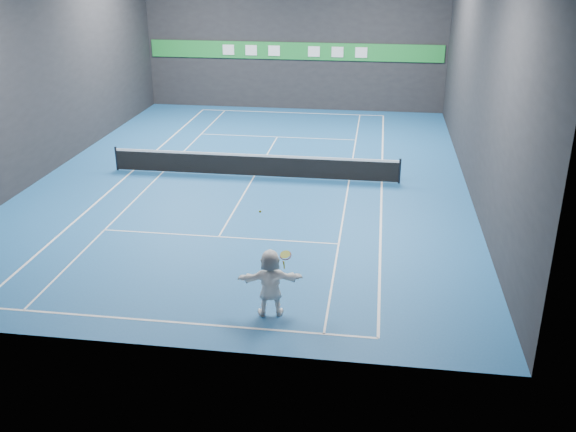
# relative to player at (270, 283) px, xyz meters

# --- Properties ---
(ground) EXTENTS (26.00, 26.00, 0.00)m
(ground) POSITION_rel_player_xyz_m (-2.60, 11.10, -0.94)
(ground) COLOR #1A5491
(ground) RESTS_ON ground
(wall_back) EXTENTS (18.00, 0.10, 9.00)m
(wall_back) POSITION_rel_player_xyz_m (-2.60, 24.10, 3.56)
(wall_back) COLOR black
(wall_back) RESTS_ON ground
(wall_front) EXTENTS (18.00, 0.10, 9.00)m
(wall_front) POSITION_rel_player_xyz_m (-2.60, -1.90, 3.56)
(wall_front) COLOR black
(wall_front) RESTS_ON ground
(wall_left) EXTENTS (0.10, 26.00, 9.00)m
(wall_left) POSITION_rel_player_xyz_m (-11.60, 11.10, 3.56)
(wall_left) COLOR black
(wall_left) RESTS_ON ground
(wall_right) EXTENTS (0.10, 26.00, 9.00)m
(wall_right) POSITION_rel_player_xyz_m (6.40, 11.10, 3.56)
(wall_right) COLOR black
(wall_right) RESTS_ON ground
(baseline_near) EXTENTS (10.98, 0.08, 0.01)m
(baseline_near) POSITION_rel_player_xyz_m (-2.60, -0.79, -0.94)
(baseline_near) COLOR white
(baseline_near) RESTS_ON ground
(baseline_far) EXTENTS (10.98, 0.08, 0.01)m
(baseline_far) POSITION_rel_player_xyz_m (-2.60, 22.99, -0.94)
(baseline_far) COLOR white
(baseline_far) RESTS_ON ground
(sideline_doubles_left) EXTENTS (0.08, 23.78, 0.01)m
(sideline_doubles_left) POSITION_rel_player_xyz_m (-8.09, 11.10, -0.94)
(sideline_doubles_left) COLOR white
(sideline_doubles_left) RESTS_ON ground
(sideline_doubles_right) EXTENTS (0.08, 23.78, 0.01)m
(sideline_doubles_right) POSITION_rel_player_xyz_m (2.89, 11.10, -0.94)
(sideline_doubles_right) COLOR white
(sideline_doubles_right) RESTS_ON ground
(sideline_singles_left) EXTENTS (0.06, 23.78, 0.01)m
(sideline_singles_left) POSITION_rel_player_xyz_m (-6.71, 11.10, -0.94)
(sideline_singles_left) COLOR white
(sideline_singles_left) RESTS_ON ground
(sideline_singles_right) EXTENTS (0.06, 23.78, 0.01)m
(sideline_singles_right) POSITION_rel_player_xyz_m (1.51, 11.10, -0.94)
(sideline_singles_right) COLOR white
(sideline_singles_right) RESTS_ON ground
(service_line_near) EXTENTS (8.23, 0.06, 0.01)m
(service_line_near) POSITION_rel_player_xyz_m (-2.60, 4.70, -0.94)
(service_line_near) COLOR white
(service_line_near) RESTS_ON ground
(service_line_far) EXTENTS (8.23, 0.06, 0.01)m
(service_line_far) POSITION_rel_player_xyz_m (-2.60, 17.50, -0.94)
(service_line_far) COLOR white
(service_line_far) RESTS_ON ground
(center_service_line) EXTENTS (0.06, 12.80, 0.01)m
(center_service_line) POSITION_rel_player_xyz_m (-2.60, 11.10, -0.94)
(center_service_line) COLOR white
(center_service_line) RESTS_ON ground
(player) EXTENTS (1.83, 0.88, 1.89)m
(player) POSITION_rel_player_xyz_m (0.00, 0.00, 0.00)
(player) COLOR white
(player) RESTS_ON ground
(tennis_ball) EXTENTS (0.06, 0.06, 0.06)m
(tennis_ball) POSITION_rel_player_xyz_m (-0.23, -0.05, 2.04)
(tennis_ball) COLOR yellow
(tennis_ball) RESTS_ON player
(tennis_net) EXTENTS (12.50, 0.10, 1.07)m
(tennis_net) POSITION_rel_player_xyz_m (-2.60, 11.10, -0.41)
(tennis_net) COLOR black
(tennis_net) RESTS_ON ground
(sponsor_banner) EXTENTS (17.64, 0.11, 1.00)m
(sponsor_banner) POSITION_rel_player_xyz_m (-2.60, 24.03, 2.56)
(sponsor_banner) COLOR #1D8832
(sponsor_banner) RESTS_ON wall_back
(tennis_racket) EXTENTS (0.43, 0.38, 0.53)m
(tennis_racket) POSITION_rel_player_xyz_m (0.39, 0.05, 0.77)
(tennis_racket) COLOR #B31B13
(tennis_racket) RESTS_ON player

